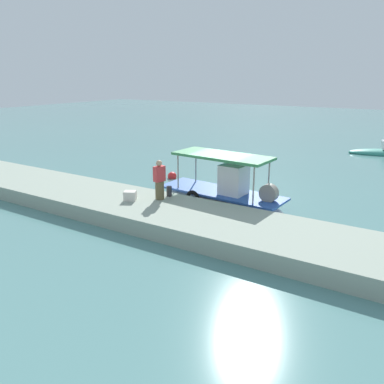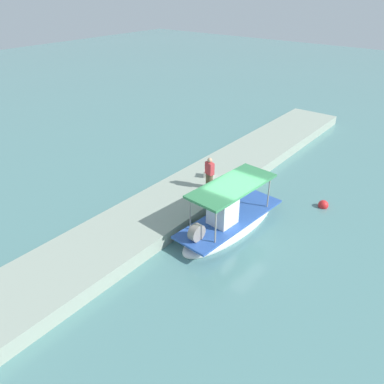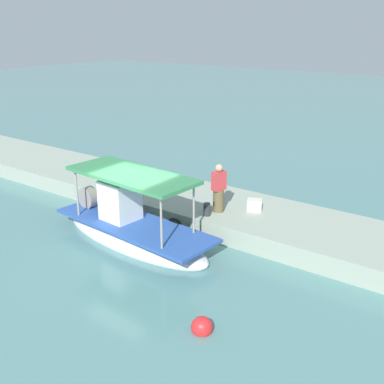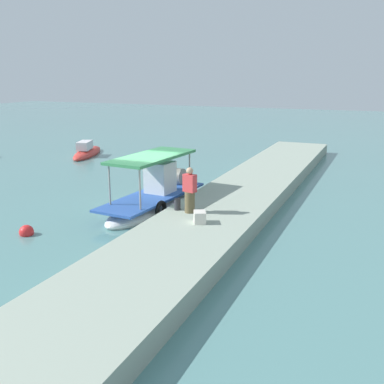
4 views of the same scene
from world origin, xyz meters
name	(u,v)px [view 2 (image 2 of 4)]	position (x,y,z in m)	size (l,w,h in m)	color
ground_plane	(237,230)	(0.00, 0.00, 0.00)	(120.00, 120.00, 0.00)	slate
dock_quay	(179,200)	(0.00, -3.65, 0.34)	(36.00, 3.63, 0.67)	#97A494
main_fishing_boat	(229,222)	(0.21, -0.39, 0.44)	(6.46, 2.44, 2.76)	silver
fisherman_near_bollard	(209,174)	(-1.64, -2.89, 1.46)	(0.48, 0.55, 1.74)	brown
mooring_bollard	(217,187)	(-1.53, -2.32, 0.90)	(0.24, 0.24, 0.45)	#2D2D33
cargo_crate	(208,173)	(-2.63, -3.71, 0.88)	(0.51, 0.41, 0.41)	silver
marker_buoy	(323,205)	(-4.62, 2.40, 0.11)	(0.54, 0.54, 0.54)	red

